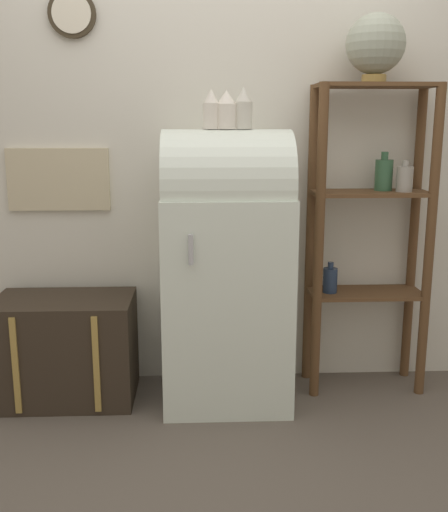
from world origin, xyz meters
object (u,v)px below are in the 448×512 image
(refrigerator, at_px, (226,264))
(vase_left, at_px, (211,111))
(vase_right, at_px, (243,110))
(vase_center, at_px, (225,111))
(globe, at_px, (376,45))
(suitcase_trunk, at_px, (66,349))

(refrigerator, distance_m, vase_left, 0.76)
(vase_left, height_order, vase_right, vase_right)
(vase_center, xyz_separation_m, vase_right, (0.09, -0.00, 0.01))
(vase_right, bearing_deg, globe, 7.85)
(refrigerator, bearing_deg, globe, 7.49)
(refrigerator, height_order, vase_left, vase_left)
(refrigerator, height_order, vase_right, vase_right)
(vase_left, bearing_deg, suitcase_trunk, 178.41)
(suitcase_trunk, bearing_deg, vase_center, -1.05)
(globe, xyz_separation_m, vase_left, (-0.81, -0.09, -0.32))
(suitcase_trunk, bearing_deg, globe, 2.57)
(vase_left, xyz_separation_m, vase_right, (0.16, 0.00, 0.00))
(vase_center, height_order, vase_right, vase_right)
(vase_center, bearing_deg, refrigerator, -65.56)
(globe, bearing_deg, suitcase_trunk, -177.43)
(vase_center, bearing_deg, vase_left, -175.06)
(vase_center, bearing_deg, vase_right, -2.70)
(globe, height_order, vase_left, globe)
(refrigerator, xyz_separation_m, globe, (0.74, 0.10, 1.08))
(refrigerator, height_order, globe, globe)
(vase_left, height_order, vase_center, vase_left)
(vase_left, relative_size, vase_center, 1.03)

